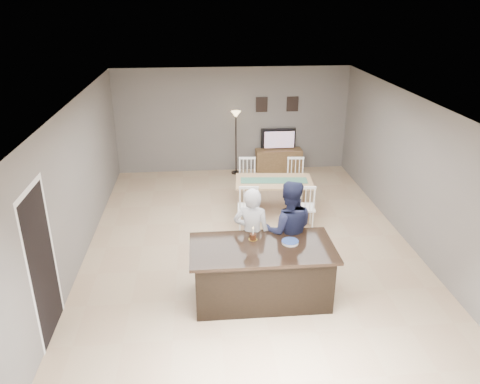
{
  "coord_description": "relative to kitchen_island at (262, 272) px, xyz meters",
  "views": [
    {
      "loc": [
        -0.88,
        -7.8,
        4.34
      ],
      "look_at": [
        -0.2,
        -0.3,
        1.16
      ],
      "focal_mm": 35.0,
      "sensor_mm": 36.0,
      "label": 1
    }
  ],
  "objects": [
    {
      "name": "kitchen_island",
      "position": [
        0.0,
        0.0,
        0.0
      ],
      "size": [
        2.15,
        1.1,
        0.9
      ],
      "color": "black",
      "rests_on": "floor"
    },
    {
      "name": "man",
      "position": [
        0.5,
        0.55,
        0.4
      ],
      "size": [
        0.88,
        0.72,
        1.71
      ],
      "primitive_type": "imported",
      "rotation": [
        0.0,
        0.0,
        3.06
      ],
      "color": "#1A1E3A",
      "rests_on": "floor"
    },
    {
      "name": "doorway",
      "position": [
        -2.99,
        -0.5,
        0.8
      ],
      "size": [
        0.0,
        2.1,
        2.65
      ],
      "color": "black",
      "rests_on": "floor"
    },
    {
      "name": "woman",
      "position": [
        -0.09,
        0.55,
        0.35
      ],
      "size": [
        0.67,
        0.53,
        1.61
      ],
      "primitive_type": "imported",
      "rotation": [
        0.0,
        0.0,
        2.87
      ],
      "color": "#B2B3B7",
      "rests_on": "floor"
    },
    {
      "name": "plate_stack",
      "position": [
        0.43,
        0.07,
        0.47
      ],
      "size": [
        0.26,
        0.26,
        0.04
      ],
      "color": "white",
      "rests_on": "kitchen_island"
    },
    {
      "name": "floor",
      "position": [
        0.0,
        1.8,
        -0.45
      ],
      "size": [
        8.0,
        8.0,
        0.0
      ],
      "primitive_type": "plane",
      "color": "tan",
      "rests_on": "ground"
    },
    {
      "name": "television",
      "position": [
        1.2,
        5.64,
        0.41
      ],
      "size": [
        0.91,
        0.12,
        0.53
      ],
      "primitive_type": "imported",
      "rotation": [
        0.0,
        0.0,
        3.14
      ],
      "color": "black",
      "rests_on": "tv_console"
    },
    {
      "name": "room_shell",
      "position": [
        0.0,
        1.8,
        1.22
      ],
      "size": [
        8.0,
        8.0,
        8.0
      ],
      "color": "slate",
      "rests_on": "floor"
    },
    {
      "name": "dining_table",
      "position": [
        0.66,
        3.01,
        0.17
      ],
      "size": [
        1.67,
        1.92,
        0.97
      ],
      "rotation": [
        0.0,
        0.0,
        -0.09
      ],
      "color": "#A48159",
      "rests_on": "floor"
    },
    {
      "name": "tv_screen_glow",
      "position": [
        1.2,
        5.56,
        0.42
      ],
      "size": [
        0.78,
        0.0,
        0.78
      ],
      "primitive_type": "plane",
      "rotation": [
        1.57,
        0.0,
        3.14
      ],
      "color": "orange",
      "rests_on": "tv_console"
    },
    {
      "name": "floor_lamp",
      "position": [
        0.07,
        5.53,
        0.83
      ],
      "size": [
        0.25,
        0.25,
        1.65
      ],
      "color": "black",
      "rests_on": "floor"
    },
    {
      "name": "picture_frames",
      "position": [
        1.15,
        5.78,
        1.3
      ],
      "size": [
        1.1,
        0.02,
        0.38
      ],
      "color": "black",
      "rests_on": "room_shell"
    },
    {
      "name": "tv_console",
      "position": [
        1.2,
        5.57,
        -0.15
      ],
      "size": [
        1.2,
        0.4,
        0.6
      ],
      "primitive_type": "cube",
      "color": "brown",
      "rests_on": "floor"
    },
    {
      "name": "birthday_cake",
      "position": [
        -0.11,
        0.24,
        0.49
      ],
      "size": [
        0.13,
        0.13,
        0.21
      ],
      "color": "gold",
      "rests_on": "kitchen_island"
    }
  ]
}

